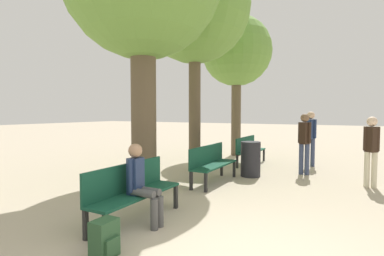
# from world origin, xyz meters

# --- Properties ---
(bench_row_0) EXTENTS (0.45, 1.80, 0.90)m
(bench_row_0) POSITION_xyz_m (-1.98, 0.51, 0.53)
(bench_row_0) COLOR #144733
(bench_row_0) RESTS_ON ground_plane
(bench_row_1) EXTENTS (0.45, 1.80, 0.90)m
(bench_row_1) POSITION_xyz_m (-1.98, 3.45, 0.53)
(bench_row_1) COLOR #144733
(bench_row_1) RESTS_ON ground_plane
(bench_row_2) EXTENTS (0.45, 1.80, 0.90)m
(bench_row_2) POSITION_xyz_m (-1.98, 6.39, 0.53)
(bench_row_2) COLOR #144733
(bench_row_2) RESTS_ON ground_plane
(tree_row_1) EXTENTS (3.21, 3.21, 6.34)m
(tree_row_1) POSITION_xyz_m (-3.07, 4.64, 4.70)
(tree_row_1) COLOR brown
(tree_row_1) RESTS_ON ground_plane
(tree_row_2) EXTENTS (2.74, 2.74, 5.48)m
(tree_row_2) POSITION_xyz_m (-3.07, 8.12, 4.06)
(tree_row_2) COLOR brown
(tree_row_2) RESTS_ON ground_plane
(person_seated) EXTENTS (0.56, 0.32, 1.24)m
(person_seated) POSITION_xyz_m (-1.75, 0.46, 0.67)
(person_seated) COLOR #4C4C4C
(person_seated) RESTS_ON ground_plane
(backpack) EXTENTS (0.26, 0.31, 0.45)m
(backpack) POSITION_xyz_m (-1.49, -0.57, 0.22)
(backpack) COLOR #284C2D
(backpack) RESTS_ON ground_plane
(pedestrian_near) EXTENTS (0.34, 0.29, 1.68)m
(pedestrian_near) POSITION_xyz_m (-0.14, 5.52, 0.96)
(pedestrian_near) COLOR #384260
(pedestrian_near) RESTS_ON ground_plane
(pedestrian_mid) EXTENTS (0.33, 0.29, 1.62)m
(pedestrian_mid) POSITION_xyz_m (1.41, 4.75, 0.93)
(pedestrian_mid) COLOR beige
(pedestrian_mid) RESTS_ON ground_plane
(pedestrian_far) EXTENTS (0.35, 0.30, 1.74)m
(pedestrian_far) POSITION_xyz_m (-0.16, 6.95, 0.99)
(pedestrian_far) COLOR #384260
(pedestrian_far) RESTS_ON ground_plane
(trash_bin) EXTENTS (0.52, 0.52, 0.93)m
(trash_bin) POSITION_xyz_m (-1.36, 4.60, 0.47)
(trash_bin) COLOR #232328
(trash_bin) RESTS_ON ground_plane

